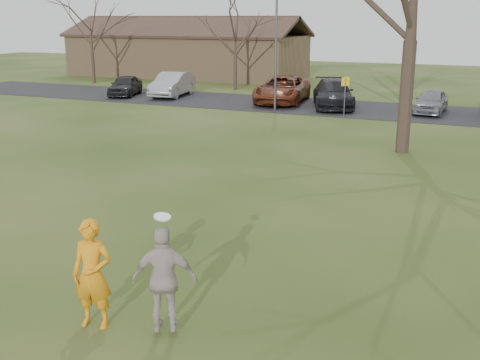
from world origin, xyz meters
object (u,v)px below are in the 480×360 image
object	(u,v)px
car_2	(282,89)
car_3	(333,94)
car_4	(431,101)
car_0	(125,85)
building	(187,54)
player_defender	(92,274)
lamp_post	(276,37)
catching_play	(165,279)
car_1	(172,84)

from	to	relation	value
car_2	car_3	distance (m)	3.32
car_2	car_4	xyz separation A→B (m)	(8.65, -0.50, -0.16)
car_3	car_0	bearing A→B (deg)	163.45
car_4	building	world-z (taller)	building
car_2	car_4	distance (m)	8.66
car_4	car_3	bearing A→B (deg)	-177.16
player_defender	car_3	world-z (taller)	player_defender
car_4	lamp_post	distance (m)	9.00
car_3	lamp_post	distance (m)	4.79
catching_play	lamp_post	size ratio (longest dim) A/B	0.31
player_defender	building	bearing A→B (deg)	104.20
car_1	building	bearing A→B (deg)	105.25
car_1	car_3	world-z (taller)	car_1
building	lamp_post	bearing A→B (deg)	-47.91
car_4	catching_play	distance (m)	25.26
car_0	car_4	distance (m)	19.20
car_4	catching_play	bearing A→B (deg)	-90.91
player_defender	car_3	xyz separation A→B (m)	(-2.66, 25.37, -0.13)
car_3	lamp_post	size ratio (longest dim) A/B	0.84
player_defender	car_0	bearing A→B (deg)	111.12
car_2	catching_play	xyz separation A→B (m)	(7.19, -25.71, 0.16)
player_defender	catching_play	xyz separation A→B (m)	(1.26, 0.20, 0.06)
catching_play	lamp_post	world-z (taller)	lamp_post
lamp_post	car_1	bearing A→B (deg)	160.81
car_1	lamp_post	world-z (taller)	lamp_post
car_4	lamp_post	world-z (taller)	lamp_post
car_4	building	xyz separation A→B (m)	(-21.99, 12.98, 1.26)
building	catching_play	bearing A→B (deg)	-61.74
car_0	lamp_post	size ratio (longest dim) A/B	0.62
car_0	car_3	bearing A→B (deg)	-15.99
car_4	lamp_post	bearing A→B (deg)	-160.07
car_2	lamp_post	world-z (taller)	lamp_post
car_3	building	size ratio (longest dim) A/B	0.26
car_0	building	bearing A→B (deg)	83.38
player_defender	car_1	size ratio (longest dim) A/B	0.40
player_defender	catching_play	size ratio (longest dim) A/B	0.96
car_3	car_4	world-z (taller)	car_3
catching_play	player_defender	bearing A→B (deg)	-170.93
car_2	player_defender	bearing A→B (deg)	-84.44
car_1	car_2	xyz separation A→B (m)	(7.52, 0.17, 0.02)
building	car_0	bearing A→B (deg)	-78.37
car_0	car_3	xyz separation A→B (m)	(13.82, 0.55, 0.11)
car_3	car_4	distance (m)	5.38
car_4	car_0	bearing A→B (deg)	-175.84
car_2	car_4	size ratio (longest dim) A/B	1.53
car_1	catching_play	world-z (taller)	catching_play
car_4	lamp_post	size ratio (longest dim) A/B	0.59
player_defender	building	xyz separation A→B (m)	(-19.27, 38.39, 0.99)
car_0	car_2	world-z (taller)	car_2
player_defender	car_2	size ratio (longest dim) A/B	0.33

